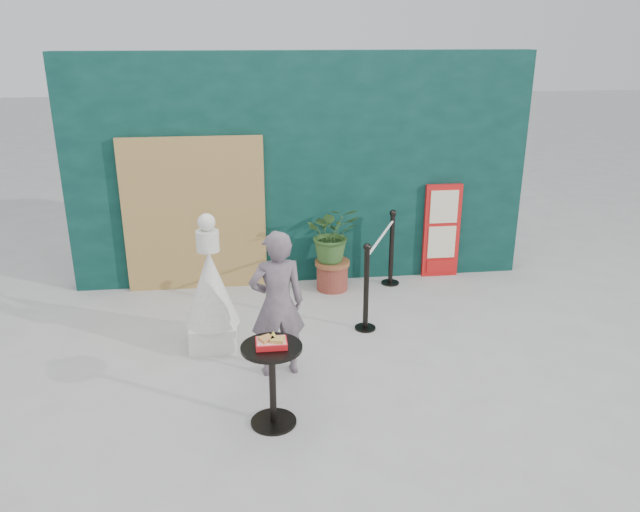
{
  "coord_description": "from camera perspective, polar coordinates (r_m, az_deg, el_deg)",
  "views": [
    {
      "loc": [
        -0.77,
        -4.89,
        3.22
      ],
      "look_at": [
        0.0,
        1.2,
        1.0
      ],
      "focal_mm": 35.0,
      "sensor_mm": 36.0,
      "label": 1
    }
  ],
  "objects": [
    {
      "name": "cafe_table",
      "position": [
        5.38,
        -4.39,
        -10.58
      ],
      "size": [
        0.52,
        0.52,
        0.75
      ],
      "color": "black",
      "rests_on": "ground"
    },
    {
      "name": "statue",
      "position": [
        6.7,
        -9.93,
        -3.41
      ],
      "size": [
        0.58,
        0.58,
        1.49
      ],
      "color": "white",
      "rests_on": "ground"
    },
    {
      "name": "stanchion_barrier",
      "position": [
        7.67,
        5.5,
        -1.03
      ],
      "size": [
        0.84,
        1.54,
        1.03
      ],
      "color": "black",
      "rests_on": "ground"
    },
    {
      "name": "bamboo_fence",
      "position": [
        8.16,
        -11.38,
        3.69
      ],
      "size": [
        1.8,
        0.08,
        2.0
      ],
      "primitive_type": "cube",
      "color": "tan",
      "rests_on": "ground"
    },
    {
      "name": "planter",
      "position": [
        8.05,
        1.14,
        1.35
      ],
      "size": [
        0.67,
        0.58,
        1.15
      ],
      "color": "brown",
      "rests_on": "ground"
    },
    {
      "name": "food_basket",
      "position": [
        5.24,
        -4.45,
        -7.84
      ],
      "size": [
        0.26,
        0.19,
        0.11
      ],
      "color": "red",
      "rests_on": "cafe_table"
    },
    {
      "name": "ground",
      "position": [
        5.91,
        1.5,
        -13.16
      ],
      "size": [
        60.0,
        60.0,
        0.0
      ],
      "primitive_type": "plane",
      "color": "#ADAAA5",
      "rests_on": "ground"
    },
    {
      "name": "woman",
      "position": [
        6.04,
        -3.92,
        -4.41
      ],
      "size": [
        0.58,
        0.42,
        1.48
      ],
      "primitive_type": "imported",
      "rotation": [
        0.0,
        0.0,
        3.27
      ],
      "color": "slate",
      "rests_on": "ground"
    },
    {
      "name": "back_wall",
      "position": [
        8.26,
        -1.72,
        7.84
      ],
      "size": [
        6.0,
        0.3,
        3.0
      ],
      "primitive_type": "cube",
      "color": "black",
      "rests_on": "ground"
    },
    {
      "name": "menu_board",
      "position": [
        8.68,
        11.07,
        2.26
      ],
      "size": [
        0.5,
        0.07,
        1.3
      ],
      "color": "red",
      "rests_on": "ground"
    }
  ]
}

